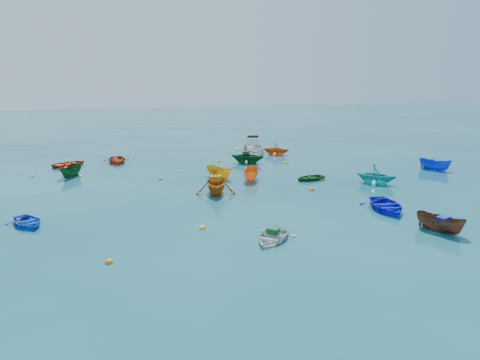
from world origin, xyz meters
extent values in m
plane|color=#0A3E4B|center=(0.00, 0.00, 0.00)|extent=(160.00, 160.00, 0.00)
imported|color=blue|center=(-13.16, -0.77, 0.00)|extent=(2.84, 3.16, 0.54)
imported|color=beige|center=(-1.22, -6.09, 0.00)|extent=(3.22, 3.33, 0.56)
imported|color=#542E1E|center=(7.48, -7.03, 0.00)|extent=(2.00, 2.82, 1.02)
imported|color=#0F12C3|center=(6.87, -2.98, 0.00)|extent=(3.09, 3.87, 0.72)
imported|color=#BC5911|center=(-2.10, 3.35, 0.00)|extent=(3.17, 3.53, 1.66)
imported|color=#C48E11|center=(-0.92, 7.79, 0.00)|extent=(2.17, 2.80, 1.02)
imported|color=#0F4418|center=(5.54, 5.42, 0.00)|extent=(2.80, 2.33, 0.50)
imported|color=teal|center=(9.74, 3.13, 0.00)|extent=(3.77, 3.77, 1.51)
imported|color=#B1310E|center=(-12.53, 15.43, 0.00)|extent=(3.55, 3.27, 0.60)
imported|color=orange|center=(1.24, 6.44, 0.00)|extent=(1.98, 2.91, 1.05)
imported|color=#0F441D|center=(2.70, 12.89, 0.00)|extent=(3.83, 3.67, 1.56)
imported|color=#1030CA|center=(17.07, 6.35, 0.00)|extent=(2.24, 2.81, 1.03)
imported|color=#9F2F0D|center=(-8.56, 16.05, 0.00)|extent=(2.40, 3.25, 0.65)
imported|color=#C85712|center=(6.54, 16.33, 0.00)|extent=(3.38, 3.31, 1.35)
imported|color=#0F431C|center=(-11.99, 10.97, 0.00)|extent=(2.00, 2.73, 0.99)
imported|color=silver|center=(4.68, 18.16, 0.00)|extent=(4.48, 5.57, 1.63)
cube|color=#134E20|center=(-1.16, -6.01, 0.42)|extent=(0.73, 0.71, 0.28)
cube|color=navy|center=(7.54, -7.17, 0.67)|extent=(0.78, 0.70, 0.31)
cube|color=#B26B12|center=(-2.10, 3.40, 1.01)|extent=(0.81, 0.66, 0.35)
cube|color=#134E1B|center=(2.62, 12.93, 0.93)|extent=(0.70, 0.75, 0.29)
sphere|color=orange|center=(-8.87, -7.05, 0.00)|extent=(0.36, 0.36, 0.36)
sphere|color=gold|center=(-4.24, -3.66, 0.00)|extent=(0.36, 0.36, 0.36)
sphere|color=orange|center=(4.47, 2.45, 0.00)|extent=(0.36, 0.36, 0.36)
sphere|color=yellow|center=(-14.91, 11.72, 0.00)|extent=(0.34, 0.34, 0.34)
sphere|color=orange|center=(-5.36, 8.30, 0.00)|extent=(0.33, 0.33, 0.33)
sphere|color=yellow|center=(-3.47, 10.54, 0.00)|extent=(0.29, 0.29, 0.29)
sphere|color=orange|center=(11.16, 5.41, 0.00)|extent=(0.37, 0.37, 0.37)
sphere|color=yellow|center=(-11.28, 10.75, 0.00)|extent=(0.29, 0.29, 0.29)
sphere|color=orange|center=(0.35, 14.05, 0.00)|extent=(0.29, 0.29, 0.29)
sphere|color=yellow|center=(6.00, 12.12, 0.00)|extent=(0.33, 0.33, 0.33)
camera|label=1|loc=(-8.06, -26.51, 8.02)|focal=35.00mm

